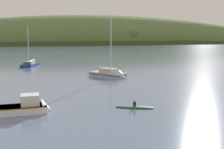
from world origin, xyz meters
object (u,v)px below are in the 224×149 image
object	(u,v)px
sailboat_far_left	(29,66)
canoe_with_paddler	(135,107)
fishing_boat_moored	(24,109)
sailboat_outer_reach	(111,76)

from	to	relation	value
sailboat_far_left	canoe_with_paddler	xyz separation A→B (m)	(10.44, -47.01, -0.14)
sailboat_far_left	fishing_boat_moored	size ratio (longest dim) A/B	1.83
fishing_boat_moored	sailboat_far_left	bearing A→B (deg)	88.10
fishing_boat_moored	canoe_with_paddler	bearing A→B (deg)	-8.11
sailboat_far_left	canoe_with_paddler	size ratio (longest dim) A/B	2.79
sailboat_outer_reach	canoe_with_paddler	distance (m)	23.71
sailboat_far_left	sailboat_outer_reach	xyz separation A→B (m)	(14.75, -23.69, 0.04)
sailboat_outer_reach	fishing_boat_moored	xyz separation A→B (m)	(-15.62, -21.87, 0.08)
canoe_with_paddler	sailboat_far_left	bearing A→B (deg)	128.52
sailboat_far_left	canoe_with_paddler	world-z (taller)	sailboat_far_left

